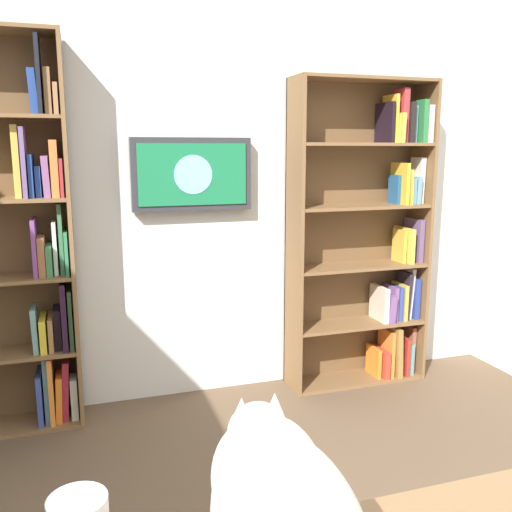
{
  "coord_description": "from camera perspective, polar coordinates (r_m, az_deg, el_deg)",
  "views": [
    {
      "loc": [
        0.66,
        1.2,
        1.58
      ],
      "look_at": [
        -0.07,
        -1.06,
        1.12
      ],
      "focal_mm": 38.98,
      "sensor_mm": 36.0,
      "label": 1
    }
  ],
  "objects": [
    {
      "name": "wall_mounted_tv",
      "position": [
        3.42,
        -6.58,
        8.32
      ],
      "size": [
        0.73,
        0.07,
        0.44
      ],
      "color": "#333338"
    },
    {
      "name": "wall_back",
      "position": [
        3.5,
        -7.03,
        7.12
      ],
      "size": [
        4.52,
        0.06,
        2.7
      ],
      "primitive_type": "cube",
      "color": "silver",
      "rests_on": "ground"
    },
    {
      "name": "bookshelf_left",
      "position": [
        3.82,
        11.96,
        1.55
      ],
      "size": [
        0.95,
        0.28,
        2.02
      ],
      "color": "brown",
      "rests_on": "ground"
    },
    {
      "name": "bookshelf_right",
      "position": [
        3.33,
        -23.58,
        0.65
      ],
      "size": [
        0.82,
        0.28,
        2.19
      ],
      "color": "brown",
      "rests_on": "ground"
    }
  ]
}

